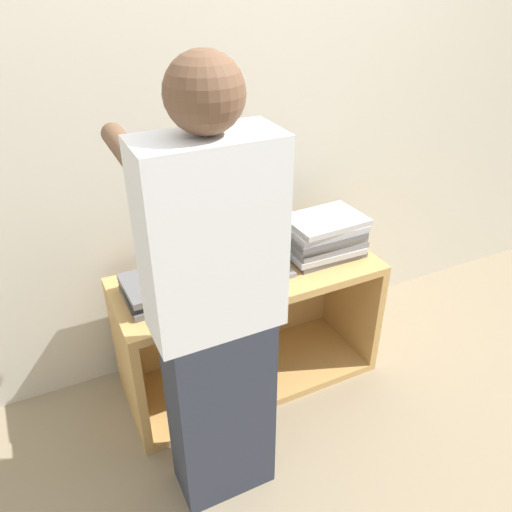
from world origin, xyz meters
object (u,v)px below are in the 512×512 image
laptop_stack_left (167,286)px  person (215,316)px  laptop_open (244,257)px  laptop_stack_right (323,236)px

laptop_stack_left → person: person is taller
laptop_open → person: (-0.32, -0.49, 0.14)m
laptop_open → laptop_stack_left: 0.36m
laptop_stack_right → laptop_stack_left: bearing=-179.9°
laptop_open → laptop_stack_left: laptop_open is taller
laptop_stack_left → person: size_ratio=0.22×
laptop_stack_right → person: person is taller
laptop_open → person: person is taller
laptop_stack_left → laptop_open: bearing=8.1°
person → laptop_open: bearing=56.6°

